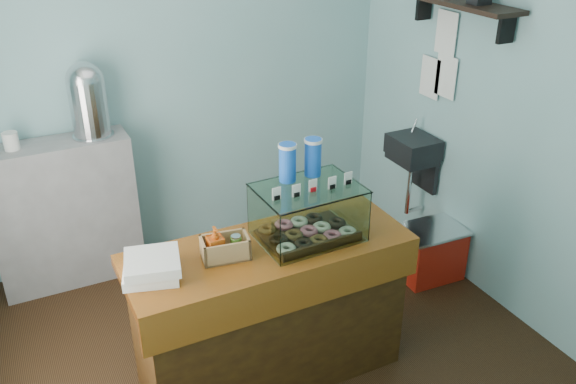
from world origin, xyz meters
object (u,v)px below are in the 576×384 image
display_case (306,208)px  coffee_urn (88,98)px  red_cooler (430,252)px  counter (270,311)px

display_case → coffee_urn: (-0.86, 1.55, 0.31)m
red_cooler → coffee_urn: bearing=153.6°
counter → display_case: display_case is taller
coffee_urn → counter: bearing=-68.6°
counter → coffee_urn: 1.94m
display_case → red_cooler: (1.27, 0.37, -0.86)m
counter → display_case: (0.24, 0.03, 0.61)m
counter → coffee_urn: (-0.62, 1.59, 0.92)m
display_case → coffee_urn: coffee_urn is taller
coffee_urn → red_cooler: 2.70m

